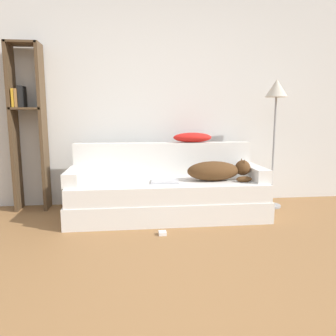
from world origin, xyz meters
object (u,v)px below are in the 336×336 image
at_px(throw_pillow, 192,137).
at_px(power_adapter, 163,233).
at_px(dog, 218,171).
at_px(couch, 167,198).
at_px(laptop, 165,181).
at_px(bookshelf, 27,121).
at_px(floor_lamp, 276,102).

height_order(throw_pillow, power_adapter, throw_pillow).
bearing_deg(throw_pillow, dog, -65.19).
distance_m(couch, laptop, 0.24).
bearing_deg(bookshelf, laptop, -20.36).
bearing_deg(bookshelf, floor_lamp, -4.81).
bearing_deg(laptop, floor_lamp, 20.92).
height_order(laptop, throw_pillow, throw_pillow).
bearing_deg(bookshelf, dog, -14.32).
bearing_deg(power_adapter, laptop, 80.97).
distance_m(throw_pillow, bookshelf, 1.90).
xyz_separation_m(couch, throw_pillow, (0.34, 0.35, 0.64)).
bearing_deg(floor_lamp, couch, -170.41).
bearing_deg(dog, bookshelf, 165.68).
relative_size(couch, floor_lamp, 1.40).
distance_m(dog, power_adapter, 0.96).
height_order(dog, bookshelf, bookshelf).
relative_size(throw_pillow, bookshelf, 0.24).
bearing_deg(floor_lamp, laptop, -166.31).
distance_m(couch, power_adapter, 0.61).
distance_m(throw_pillow, floor_lamp, 1.04).
relative_size(laptop, floor_lamp, 0.21).
distance_m(dog, floor_lamp, 1.09).
xyz_separation_m(dog, throw_pillow, (-0.20, 0.43, 0.33)).
distance_m(couch, dog, 0.63).
distance_m(laptop, bookshelf, 1.73).
relative_size(throw_pillow, floor_lamp, 0.30).
height_order(dog, laptop, dog).
height_order(couch, bookshelf, bookshelf).
distance_m(floor_lamp, power_adapter, 2.03).
distance_m(laptop, throw_pillow, 0.73).
xyz_separation_m(laptop, bookshelf, (-1.52, 0.56, 0.63)).
bearing_deg(laptop, couch, 79.93).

